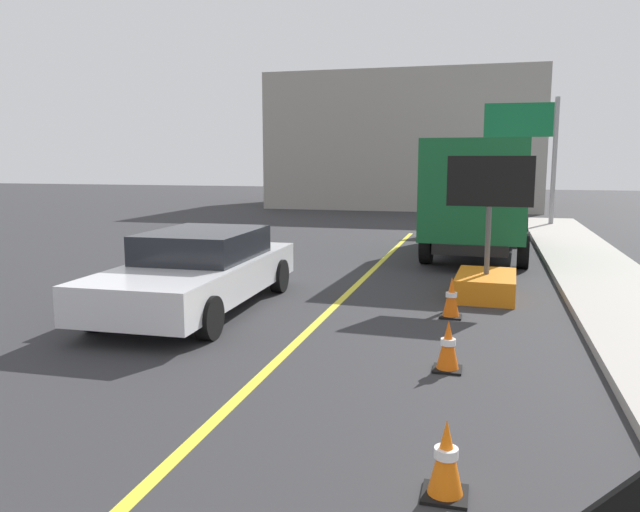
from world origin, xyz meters
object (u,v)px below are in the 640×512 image
traffic_cone_mid_lane (446,459)px  highway_guide_sign (534,139)px  pickup_car (199,270)px  arrow_board_trailer (486,272)px  box_truck (481,193)px  traffic_cone_curbside (451,298)px  traffic_cone_far_lane (448,346)px

traffic_cone_mid_lane → highway_guide_sign: bearing=84.8°
pickup_car → highway_guide_sign: highway_guide_sign is taller
traffic_cone_mid_lane → arrow_board_trailer: bearing=87.9°
box_truck → traffic_cone_curbside: (-0.34, -7.37, -1.38)m
box_truck → traffic_cone_far_lane: bearing=-91.3°
arrow_board_trailer → traffic_cone_far_lane: arrow_board_trailer is taller
arrow_board_trailer → traffic_cone_far_lane: 4.55m
box_truck → traffic_cone_far_lane: 10.19m
pickup_car → traffic_cone_mid_lane: (4.64, -5.25, -0.39)m
arrow_board_trailer → pickup_car: (-4.92, -2.30, 0.22)m
pickup_car → traffic_cone_curbside: (4.36, 0.50, -0.36)m
arrow_board_trailer → highway_guide_sign: size_ratio=0.54×
box_truck → traffic_cone_mid_lane: 13.20m
traffic_cone_mid_lane → traffic_cone_far_lane: bearing=93.2°
box_truck → traffic_cone_mid_lane: bearing=-90.2°
highway_guide_sign → traffic_cone_far_lane: bearing=-96.5°
traffic_cone_curbside → traffic_cone_mid_lane: bearing=-87.2°
highway_guide_sign → traffic_cone_mid_lane: bearing=-95.2°
highway_guide_sign → traffic_cone_curbside: highway_guide_sign is taller
arrow_board_trailer → highway_guide_sign: (1.64, 13.62, 2.94)m
box_truck → highway_guide_sign: bearing=77.0°
traffic_cone_far_lane → traffic_cone_mid_lane: bearing=-86.8°
traffic_cone_far_lane → traffic_cone_curbside: (-0.11, 2.72, 0.02)m
traffic_cone_mid_lane → traffic_cone_curbside: (-0.28, 5.75, 0.02)m
highway_guide_sign → traffic_cone_far_lane: highway_guide_sign is taller
pickup_car → arrow_board_trailer: bearing=25.1°
highway_guide_sign → traffic_cone_mid_lane: size_ratio=7.81×
box_truck → highway_guide_sign: highway_guide_sign is taller
arrow_board_trailer → pickup_car: 5.43m
box_truck → traffic_cone_curbside: bearing=-92.6°
box_truck → pickup_car: (-4.70, -7.87, -1.02)m
arrow_board_trailer → traffic_cone_mid_lane: size_ratio=4.22×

